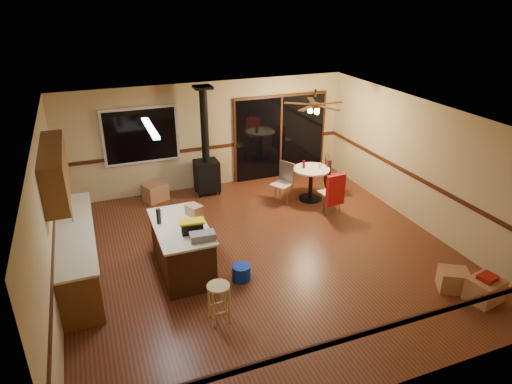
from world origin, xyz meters
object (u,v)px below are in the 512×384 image
wood_stove (206,165)px  box_corner_a (485,290)px  kitchen_island (182,248)px  dining_table (311,179)px  chair_right (329,171)px  toolbox_grey (203,236)px  blue_bucket (241,273)px  box_under_window (155,192)px  chair_left (284,178)px  toolbox_black (192,228)px  box_corner_b (453,280)px  bar_stool (219,303)px  chair_near (335,190)px

wood_stove → box_corner_a: 6.40m
kitchen_island → dining_table: (3.46, 1.82, 0.08)m
chair_right → box_corner_a: size_ratio=1.36×
chair_right → toolbox_grey: bearing=-145.9°
blue_bucket → box_under_window: bearing=102.3°
wood_stove → toolbox_grey: 3.82m
chair_left → kitchen_island: bearing=-145.3°
wood_stove → chair_right: bearing=-22.4°
blue_bucket → box_under_window: 3.83m
toolbox_black → chair_right: toolbox_black is taller
blue_bucket → box_corner_b: bearing=-25.8°
toolbox_grey → box_corner_b: toolbox_grey is taller
wood_stove → dining_table: size_ratio=2.97×
blue_bucket → box_corner_b: box_corner_b is taller
kitchen_island → wood_stove: size_ratio=0.67×
wood_stove → blue_bucket: (-0.43, -3.69, -0.59)m
box_corner_a → toolbox_grey: bearing=154.1°
toolbox_black → box_corner_a: bearing=-28.4°
bar_stool → chair_near: 4.18m
blue_bucket → toolbox_black: bearing=156.7°
toolbox_grey → chair_near: size_ratio=0.57×
wood_stove → chair_right: 2.92m
kitchen_island → toolbox_grey: size_ratio=4.17×
toolbox_black → kitchen_island: bearing=111.9°
wood_stove → box_corner_a: size_ratio=4.89×
toolbox_black → chair_near: toolbox_black is taller
box_corner_b → toolbox_black: bearing=154.7°
toolbox_grey → chair_left: bearing=44.5°
toolbox_grey → bar_stool: 1.11m
bar_stool → box_corner_b: bearing=-9.9°
chair_left → chair_near: same height
box_under_window → box_corner_b: 6.61m
toolbox_black → box_under_window: toolbox_black is taller
chair_left → box_under_window: 3.04m
toolbox_black → chair_right: size_ratio=0.50×
chair_right → chair_near: bearing=-112.6°
chair_right → box_under_window: (-3.94, 1.16, -0.39)m
toolbox_grey → toolbox_black: (-0.10, 0.28, 0.03)m
wood_stove → toolbox_grey: size_ratio=6.26×
dining_table → chair_left: chair_left is taller
wood_stove → dining_table: wood_stove is taller
blue_bucket → dining_table: size_ratio=0.38×
toolbox_grey → box_under_window: bearing=92.7°
toolbox_grey → bar_stool: toolbox_grey is taller
kitchen_island → box_under_window: (0.05, 3.10, -0.25)m
toolbox_black → chair_near: (3.45, 1.27, -0.40)m
blue_bucket → box_corner_a: box_corner_a is taller
kitchen_island → chair_left: bearing=34.7°
chair_near → kitchen_island: bearing=-165.3°
chair_left → chair_right: 1.14m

